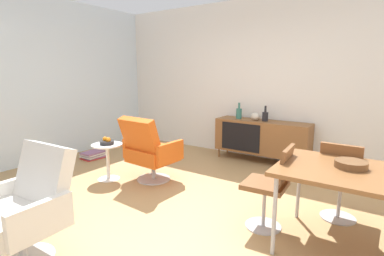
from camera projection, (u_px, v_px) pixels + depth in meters
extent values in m
plane|color=tan|center=(183.00, 212.00, 3.27)|extent=(8.32, 8.32, 0.00)
cube|color=white|center=(270.00, 80.00, 5.11)|extent=(6.80, 0.12, 2.80)
cube|color=silver|center=(23.00, 81.00, 4.76)|extent=(0.12, 5.60, 2.80)
cube|color=brown|center=(262.00, 137.00, 5.04)|extent=(1.60, 0.44, 0.56)
cube|color=black|center=(240.00, 137.00, 5.02)|extent=(0.70, 0.01, 0.48)
cylinder|color=brown|center=(219.00, 153.00, 5.38)|extent=(0.03, 0.03, 0.16)
cylinder|color=brown|center=(302.00, 167.00, 4.56)|extent=(0.03, 0.03, 0.16)
cylinder|color=brown|center=(227.00, 149.00, 5.66)|extent=(0.03, 0.03, 0.16)
cylinder|color=brown|center=(307.00, 162.00, 4.84)|extent=(0.03, 0.03, 0.16)
cylinder|color=#337266|center=(239.00, 114.00, 5.22)|extent=(0.10, 0.10, 0.18)
cylinder|color=#337266|center=(239.00, 106.00, 5.19)|extent=(0.04, 0.04, 0.10)
ellipsoid|color=beige|center=(256.00, 116.00, 5.05)|extent=(0.17, 0.17, 0.13)
cylinder|color=black|center=(265.00, 117.00, 4.95)|extent=(0.10, 0.10, 0.15)
cylinder|color=black|center=(265.00, 109.00, 4.93)|extent=(0.04, 0.04, 0.11)
cube|color=brown|center=(383.00, 177.00, 2.31)|extent=(1.60, 0.90, 0.04)
cylinder|color=#B7B7BC|center=(274.00, 216.00, 2.46)|extent=(0.04, 0.04, 0.70)
cylinder|color=#B7B7BC|center=(299.00, 186.00, 3.09)|extent=(0.04, 0.04, 0.70)
cylinder|color=brown|center=(351.00, 164.00, 2.48)|extent=(0.26, 0.26, 0.06)
cube|color=brown|center=(265.00, 184.00, 2.89)|extent=(0.42, 0.42, 0.05)
cube|color=brown|center=(285.00, 167.00, 2.75)|extent=(0.11, 0.38, 0.38)
cylinder|color=#B7B7BC|center=(264.00, 207.00, 2.93)|extent=(0.04, 0.04, 0.42)
cylinder|color=#B7B7BC|center=(263.00, 226.00, 2.97)|extent=(0.36, 0.36, 0.01)
cube|color=brown|center=(342.00, 178.00, 3.06)|extent=(0.41, 0.41, 0.05)
cube|color=brown|center=(341.00, 163.00, 2.87)|extent=(0.38, 0.10, 0.38)
cylinder|color=#B7B7BC|center=(339.00, 199.00, 3.10)|extent=(0.04, 0.04, 0.42)
cylinder|color=#B7B7BC|center=(338.00, 217.00, 3.14)|extent=(0.36, 0.36, 0.01)
cube|color=#D85919|center=(153.00, 154.00, 4.20)|extent=(0.63, 0.60, 0.20)
cube|color=#D85919|center=(140.00, 136.00, 3.95)|extent=(0.62, 0.30, 0.51)
cube|color=#D85919|center=(170.00, 153.00, 3.98)|extent=(0.09, 0.51, 0.28)
cube|color=#D85919|center=(137.00, 145.00, 4.38)|extent=(0.09, 0.51, 0.28)
cylinder|color=#B7B7BC|center=(154.00, 170.00, 4.24)|extent=(0.06, 0.06, 0.28)
cylinder|color=#B7B7BC|center=(154.00, 179.00, 4.27)|extent=(0.48, 0.48, 0.02)
cube|color=silver|center=(19.00, 218.00, 2.36)|extent=(0.62, 0.58, 0.20)
cube|color=silver|center=(44.00, 173.00, 2.50)|extent=(0.61, 0.29, 0.51)
cube|color=silver|center=(41.00, 220.00, 2.17)|extent=(0.07, 0.51, 0.28)
cylinder|color=#B7B7BC|center=(22.00, 245.00, 2.41)|extent=(0.06, 0.06, 0.28)
cylinder|color=white|center=(107.00, 145.00, 4.20)|extent=(0.44, 0.44, 0.02)
cylinder|color=white|center=(108.00, 162.00, 4.25)|extent=(0.05, 0.05, 0.50)
cone|color=white|center=(109.00, 178.00, 4.30)|extent=(0.32, 0.32, 0.02)
cylinder|color=#262628|center=(107.00, 142.00, 4.20)|extent=(0.20, 0.20, 0.05)
sphere|color=orange|center=(108.00, 140.00, 4.16)|extent=(0.07, 0.07, 0.07)
sphere|color=orange|center=(105.00, 139.00, 4.21)|extent=(0.07, 0.07, 0.07)
cube|color=red|center=(93.00, 158.00, 5.30)|extent=(0.31, 0.39, 0.02)
cube|color=#99668C|center=(94.00, 157.00, 5.30)|extent=(0.30, 0.37, 0.02)
cube|color=silver|center=(93.00, 156.00, 5.29)|extent=(0.31, 0.39, 0.02)
cube|color=#99668C|center=(93.00, 154.00, 5.30)|extent=(0.28, 0.34, 0.02)
cube|color=silver|center=(92.00, 154.00, 5.28)|extent=(0.30, 0.35, 0.02)
cube|color=#99668C|center=(93.00, 152.00, 5.27)|extent=(0.28, 0.38, 0.03)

